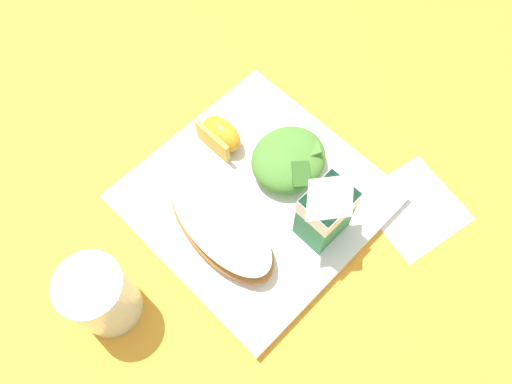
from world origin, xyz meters
TOP-DOWN VIEW (x-y plane):
  - ground at (0.00, 0.00)m, footprint 3.00×3.00m
  - white_plate at (0.00, 0.00)m, footprint 0.28×0.28m
  - cheesy_pizza_bread at (0.06, 0.01)m, footprint 0.09×0.18m
  - green_salad_pile at (-0.06, -0.00)m, footprint 0.10×0.10m
  - milk_carton at (-0.03, 0.09)m, footprint 0.06×0.04m
  - orange_wedge_front at (-0.02, -0.09)m, footprint 0.04×0.06m
  - paper_napkin at (-0.14, 0.15)m, footprint 0.13×0.13m
  - drinking_clear_cup at (0.22, -0.02)m, footprint 0.07×0.07m

SIDE VIEW (x-z plane):
  - ground at x=0.00m, z-range 0.00..0.00m
  - paper_napkin at x=-0.14m, z-range 0.00..0.00m
  - white_plate at x=0.00m, z-range 0.00..0.02m
  - cheesy_pizza_bread at x=0.06m, z-range 0.02..0.05m
  - orange_wedge_front at x=-0.02m, z-range 0.02..0.06m
  - green_salad_pile at x=-0.06m, z-range 0.02..0.06m
  - drinking_clear_cup at x=0.22m, z-range 0.00..0.10m
  - milk_carton at x=-0.03m, z-range 0.02..0.13m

